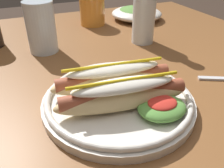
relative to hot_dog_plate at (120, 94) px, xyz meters
The scene contains 6 objects.
dining_table 0.23m from the hot_dog_plate, 100.58° to the left, with size 1.28×1.01×0.74m.
hot_dog_plate is the anchor object (origin of this frame).
water_cup 0.33m from the hot_dog_plate, 105.66° to the left, with size 0.08×0.08×0.14m, color silver.
extra_cup 0.51m from the hot_dog_plate, 76.84° to the left, with size 0.09×0.09×0.11m, color orange.
glass_bottle 0.34m from the hot_dog_plate, 53.65° to the left, with size 0.07×0.07×0.22m.
side_bowl 0.58m from the hot_dog_plate, 58.92° to the left, with size 0.19×0.19×0.05m.
Camera 1 is at (-0.12, -0.52, 1.01)m, focal length 37.93 mm.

